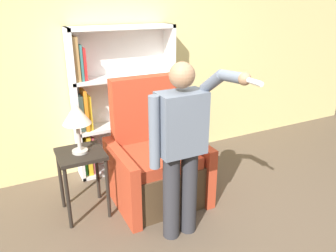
# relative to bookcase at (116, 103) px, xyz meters

# --- Properties ---
(ground_plane) EXTENTS (14.00, 14.00, 0.00)m
(ground_plane) POSITION_rel_bookcase_xyz_m (0.31, -1.87, -0.87)
(ground_plane) COLOR brown
(wall_back) EXTENTS (8.00, 0.06, 2.80)m
(wall_back) POSITION_rel_bookcase_xyz_m (0.31, 0.16, 0.53)
(wall_back) COLOR #DBCC84
(wall_back) RESTS_ON ground_plane
(bookcase) EXTENTS (1.25, 0.28, 1.78)m
(bookcase) POSITION_rel_bookcase_xyz_m (0.00, 0.00, 0.00)
(bookcase) COLOR white
(bookcase) RESTS_ON ground_plane
(armchair) EXTENTS (0.92, 0.86, 1.29)m
(armchair) POSITION_rel_bookcase_xyz_m (0.14, -0.81, -0.48)
(armchair) COLOR #4C3823
(armchair) RESTS_ON ground_plane
(person_standing) EXTENTS (0.55, 0.78, 1.60)m
(person_standing) POSITION_rel_bookcase_xyz_m (0.08, -1.49, 0.03)
(person_standing) COLOR #2D2D33
(person_standing) RESTS_ON ground_plane
(side_table) EXTENTS (0.44, 0.44, 0.68)m
(side_table) POSITION_rel_bookcase_xyz_m (-0.63, -0.77, -0.33)
(side_table) COLOR black
(side_table) RESTS_ON ground_plane
(table_lamp) EXTENTS (0.26, 0.26, 0.49)m
(table_lamp) POSITION_rel_bookcase_xyz_m (-0.63, -0.77, 0.17)
(table_lamp) COLOR #B7B2A8
(table_lamp) RESTS_ON side_table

